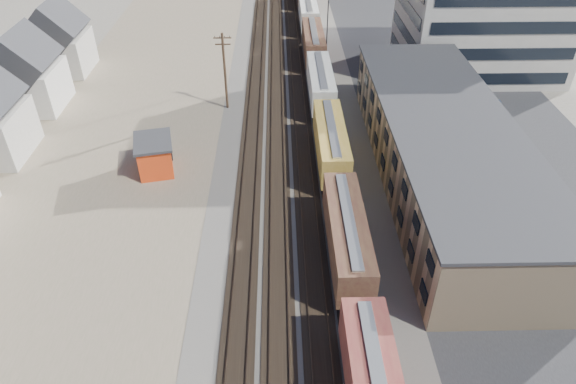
{
  "coord_description": "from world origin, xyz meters",
  "views": [
    {
      "loc": [
        -1.84,
        -19.44,
        31.02
      ],
      "look_at": [
        -1.01,
        18.85,
        3.0
      ],
      "focal_mm": 32.0,
      "sensor_mm": 36.0,
      "label": 1
    }
  ],
  "objects_px": {
    "utility_pole_north": "(225,70)",
    "freight_train": "(317,61)",
    "maintenance_shed": "(155,155)",
    "parked_car_blue": "(484,98)"
  },
  "relations": [
    {
      "from": "freight_train",
      "to": "maintenance_shed",
      "type": "xyz_separation_m",
      "value": [
        -18.87,
        -23.58,
        -0.9
      ]
    },
    {
      "from": "freight_train",
      "to": "utility_pole_north",
      "type": "distance_m",
      "value": 15.41
    },
    {
      "from": "freight_train",
      "to": "parked_car_blue",
      "type": "xyz_separation_m",
      "value": [
        21.93,
        -8.21,
        -2.03
      ]
    },
    {
      "from": "utility_pole_north",
      "to": "freight_train",
      "type": "bearing_deg",
      "value": 36.0
    },
    {
      "from": "maintenance_shed",
      "to": "parked_car_blue",
      "type": "relative_size",
      "value": 1.05
    },
    {
      "from": "utility_pole_north",
      "to": "maintenance_shed",
      "type": "height_order",
      "value": "utility_pole_north"
    },
    {
      "from": "parked_car_blue",
      "to": "maintenance_shed",
      "type": "bearing_deg",
      "value": -177.61
    },
    {
      "from": "freight_train",
      "to": "maintenance_shed",
      "type": "height_order",
      "value": "freight_train"
    },
    {
      "from": "freight_train",
      "to": "maintenance_shed",
      "type": "bearing_deg",
      "value": -128.67
    },
    {
      "from": "utility_pole_north",
      "to": "parked_car_blue",
      "type": "bearing_deg",
      "value": 1.21
    }
  ]
}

